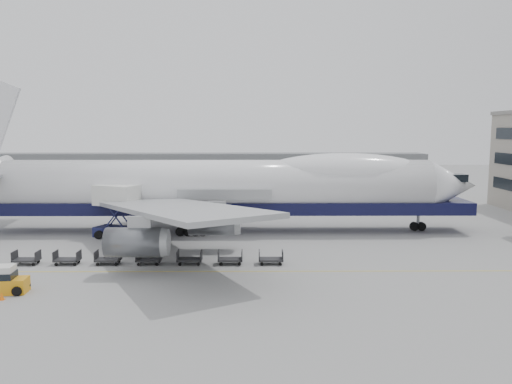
{
  "coord_description": "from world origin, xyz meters",
  "views": [
    {
      "loc": [
        4.29,
        -49.33,
        12.58
      ],
      "look_at": [
        4.65,
        6.0,
        5.66
      ],
      "focal_mm": 35.0,
      "sensor_mm": 36.0,
      "label": 1
    }
  ],
  "objects": [
    {
      "name": "ground",
      "position": [
        0.0,
        0.0,
        0.0
      ],
      "size": [
        260.0,
        260.0,
        0.0
      ],
      "primitive_type": "plane",
      "color": "gray",
      "rests_on": "ground"
    },
    {
      "name": "apron_line",
      "position": [
        0.0,
        -6.0,
        0.01
      ],
      "size": [
        60.0,
        0.15,
        0.01
      ],
      "primitive_type": "cube",
      "color": "gold",
      "rests_on": "ground"
    },
    {
      "name": "hangar",
      "position": [
        -10.0,
        70.0,
        3.5
      ],
      "size": [
        110.0,
        8.0,
        7.0
      ],
      "primitive_type": "cube",
      "color": "slate",
      "rests_on": "ground"
    },
    {
      "name": "airliner",
      "position": [
        0.64,
        12.0,
        5.62
      ],
      "size": [
        67.0,
        55.3,
        19.98
      ],
      "color": "white",
      "rests_on": "ground"
    },
    {
      "name": "catering_truck",
      "position": [
        -11.63,
        8.52,
        3.46
      ],
      "size": [
        5.99,
        5.1,
        6.19
      ],
      "rotation": [
        0.0,
        0.0,
        -0.4
      ],
      "color": "#191C4B",
      "rests_on": "ground"
    },
    {
      "name": "baggage_tug",
      "position": [
        -14.88,
        -11.8,
        0.96
      ],
      "size": [
        3.09,
        1.86,
        2.16
      ],
      "rotation": [
        0.0,
        0.0,
        0.1
      ],
      "color": "orange",
      "rests_on": "ground"
    },
    {
      "name": "traffic_cone",
      "position": [
        -14.42,
        -13.39,
        0.28
      ],
      "size": [
        0.4,
        0.4,
        0.58
      ],
      "rotation": [
        0.0,
        0.0,
        0.23
      ],
      "color": "orange",
      "rests_on": "ground"
    },
    {
      "name": "dolly_0",
      "position": [
        -16.98,
        -3.55,
        0.53
      ],
      "size": [
        2.3,
        1.35,
        1.3
      ],
      "color": "#2D2D30",
      "rests_on": "ground"
    },
    {
      "name": "dolly_1",
      "position": [
        -13.15,
        -3.55,
        0.53
      ],
      "size": [
        2.3,
        1.35,
        1.3
      ],
      "color": "#2D2D30",
      "rests_on": "ground"
    },
    {
      "name": "dolly_2",
      "position": [
        -9.32,
        -3.55,
        0.53
      ],
      "size": [
        2.3,
        1.35,
        1.3
      ],
      "color": "#2D2D30",
      "rests_on": "ground"
    },
    {
      "name": "dolly_3",
      "position": [
        -5.49,
        -3.55,
        0.53
      ],
      "size": [
        2.3,
        1.35,
        1.3
      ],
      "color": "#2D2D30",
      "rests_on": "ground"
    },
    {
      "name": "dolly_4",
      "position": [
        -1.66,
        -3.55,
        0.53
      ],
      "size": [
        2.3,
        1.35,
        1.3
      ],
      "color": "#2D2D30",
      "rests_on": "ground"
    },
    {
      "name": "dolly_5",
      "position": [
        2.17,
        -3.55,
        0.53
      ],
      "size": [
        2.3,
        1.35,
        1.3
      ],
      "color": "#2D2D30",
      "rests_on": "ground"
    },
    {
      "name": "dolly_6",
      "position": [
        5.99,
        -3.55,
        0.53
      ],
      "size": [
        2.3,
        1.35,
        1.3
      ],
      "color": "#2D2D30",
      "rests_on": "ground"
    }
  ]
}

